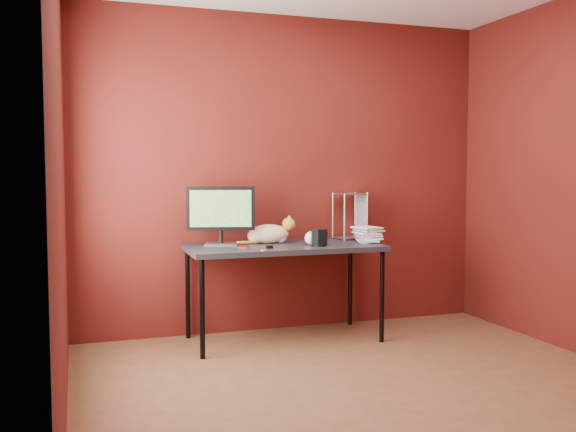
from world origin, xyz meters
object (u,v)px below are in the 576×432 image
object	(u,v)px
monitor	(221,213)
speaker	(319,238)
skull_mug	(312,238)
book_stack	(358,157)
desk	(284,251)
cat	(269,233)

from	to	relation	value
monitor	speaker	bearing A→B (deg)	-5.89
skull_mug	book_stack	bearing A→B (deg)	-7.91
monitor	speaker	size ratio (longest dim) A/B	3.95
book_stack	skull_mug	bearing A→B (deg)	-168.85
desk	monitor	world-z (taller)	monitor
skull_mug	speaker	distance (m)	0.08
desk	monitor	distance (m)	0.57
cat	monitor	bearing A→B (deg)	-166.46
speaker	book_stack	distance (m)	0.76
skull_mug	speaker	size ratio (longest dim) A/B	0.89
monitor	skull_mug	distance (m)	0.73
desk	cat	distance (m)	0.21
monitor	cat	world-z (taller)	monitor
cat	desk	bearing A→B (deg)	-54.60
desk	skull_mug	bearing A→B (deg)	-23.01
skull_mug	desk	bearing A→B (deg)	137.92
speaker	desk	bearing A→B (deg)	126.78
skull_mug	book_stack	xyz separation A→B (m)	(0.43, 0.08, 0.63)
skull_mug	book_stack	size ratio (longest dim) A/B	0.08
desk	cat	world-z (taller)	cat
book_stack	monitor	bearing A→B (deg)	173.89
cat	skull_mug	bearing A→B (deg)	-31.23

